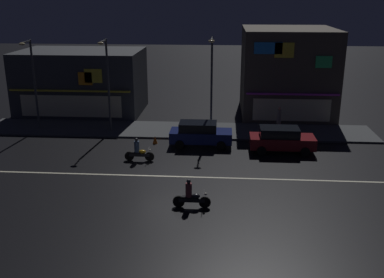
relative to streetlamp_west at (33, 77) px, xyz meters
name	(u,v)px	position (x,y,z in m)	size (l,w,h in m)	color
ground_plane	(161,176)	(10.79, -8.46, -4.17)	(140.00, 140.00, 0.00)	black
lane_divider_stripe	(161,176)	(10.79, -8.46, -4.16)	(28.50, 0.16, 0.01)	beige
sidewalk_far	(177,130)	(10.79, 0.60, -4.10)	(30.00, 4.23, 0.14)	#424447
storefront_left_block	(82,81)	(1.79, 6.07, -1.44)	(10.58, 6.89, 5.46)	#383A3F
storefront_center_block	(287,72)	(19.79, 6.91, -0.48)	(7.67, 8.56, 7.38)	#4C443A
streetlamp_west	(33,77)	(0.00, 0.00, 0.00)	(0.44, 1.64, 6.79)	#47494C
streetlamp_mid	(107,78)	(5.79, -0.35, 0.07)	(0.44, 1.64, 6.92)	#47494C
streetlamp_east	(212,77)	(13.44, 0.06, 0.15)	(0.44, 1.64, 7.08)	#47494C
pedestrian_on_sidewalk	(279,120)	(18.58, 0.74, -3.14)	(0.33, 0.33, 1.89)	gray
parked_car_near_kerb	(200,133)	(12.78, -2.70, -3.30)	(4.30, 1.98, 1.67)	navy
parked_car_trailing	(281,139)	(18.28, -3.59, -3.30)	(4.30, 1.98, 1.67)	maroon
motorcycle_lead	(191,196)	(12.84, -12.32, -3.53)	(1.90, 0.60, 1.52)	black
motorcycle_following	(138,151)	(9.05, -6.04, -3.53)	(1.90, 0.60, 1.52)	black
traffic_cone	(155,140)	(9.56, -2.53, -3.89)	(0.36, 0.36, 0.55)	orange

